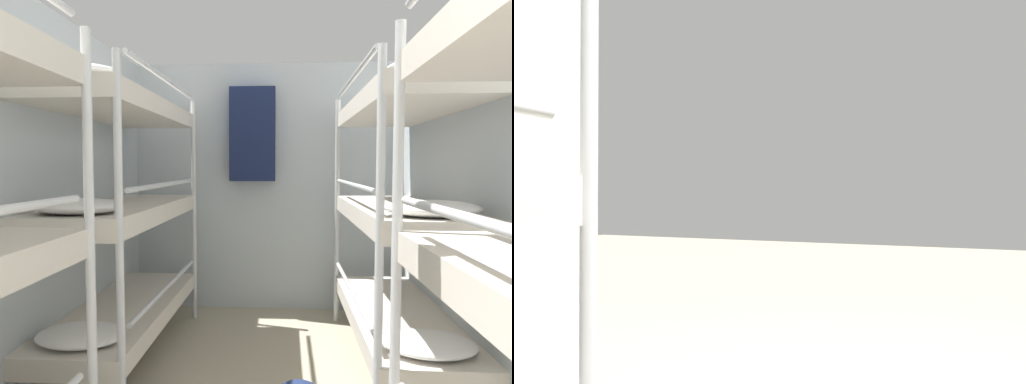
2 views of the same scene
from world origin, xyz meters
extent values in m
cube|color=silver|center=(0.00, 5.09, 1.22)|extent=(2.72, 0.06, 2.44)
cylinder|color=silver|center=(-0.66, 2.47, 1.01)|extent=(0.04, 0.04, 2.03)
cylinder|color=silver|center=(0.66, 2.47, 1.01)|extent=(0.04, 0.04, 2.03)
cylinder|color=silver|center=(0.66, 1.52, 1.30)|extent=(0.03, 1.65, 0.03)
cylinder|color=silver|center=(-0.66, 2.83, 1.01)|extent=(0.04, 0.04, 2.03)
cylinder|color=silver|center=(-0.66, 4.73, 1.01)|extent=(0.04, 0.04, 2.03)
cube|color=silver|center=(-0.98, 3.78, 0.35)|extent=(0.64, 1.95, 0.13)
ellipsoid|color=white|center=(-0.98, 3.05, 0.46)|extent=(0.51, 0.40, 0.09)
cylinder|color=silver|center=(-0.66, 3.78, 0.55)|extent=(0.03, 1.65, 0.03)
cube|color=silver|center=(-0.98, 3.78, 1.10)|extent=(0.64, 1.95, 0.13)
ellipsoid|color=white|center=(-0.98, 3.05, 1.21)|extent=(0.51, 0.40, 0.09)
cylinder|color=silver|center=(-0.66, 3.78, 1.30)|extent=(0.03, 1.65, 0.03)
cube|color=silver|center=(-0.98, 3.78, 1.84)|extent=(0.64, 1.95, 0.13)
ellipsoid|color=white|center=(-0.98, 3.05, 1.95)|extent=(0.51, 0.40, 0.09)
cylinder|color=silver|center=(-0.66, 3.78, 2.05)|extent=(0.03, 1.65, 0.03)
cylinder|color=silver|center=(0.66, 2.83, 1.01)|extent=(0.04, 0.04, 2.03)
cylinder|color=silver|center=(0.66, 4.73, 1.01)|extent=(0.04, 0.04, 2.03)
cube|color=silver|center=(0.98, 3.78, 0.35)|extent=(0.64, 1.95, 0.13)
ellipsoid|color=white|center=(0.98, 3.05, 0.46)|extent=(0.51, 0.40, 0.09)
cylinder|color=silver|center=(0.66, 3.78, 0.55)|extent=(0.03, 1.65, 0.03)
cube|color=silver|center=(0.98, 3.78, 1.10)|extent=(0.64, 1.95, 0.13)
ellipsoid|color=white|center=(0.98, 3.05, 1.21)|extent=(0.51, 0.40, 0.09)
cylinder|color=silver|center=(0.66, 3.78, 1.30)|extent=(0.03, 1.65, 0.03)
cube|color=silver|center=(0.98, 3.78, 1.84)|extent=(0.64, 1.95, 0.13)
ellipsoid|color=white|center=(0.98, 3.05, 1.95)|extent=(0.51, 0.40, 0.09)
cylinder|color=silver|center=(0.66, 3.78, 2.05)|extent=(0.03, 1.65, 0.03)
cube|color=#192347|center=(-0.13, 4.94, 1.74)|extent=(0.44, 0.12, 0.90)
camera|label=1|loc=(0.20, 0.54, 1.44)|focal=32.00mm
camera|label=2|loc=(-0.26, 1.55, 1.11)|focal=35.00mm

